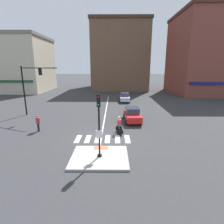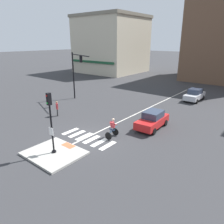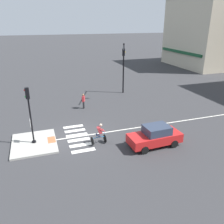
% 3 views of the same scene
% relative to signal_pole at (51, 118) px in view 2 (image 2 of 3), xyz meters
% --- Properties ---
extents(ground_plane, '(300.00, 300.00, 0.00)m').
position_rel_signal_pole_xyz_m(ground_plane, '(0.00, 3.38, -2.83)').
color(ground_plane, '#333335').
extents(traffic_island, '(4.00, 3.37, 0.15)m').
position_rel_signal_pole_xyz_m(traffic_island, '(0.00, 0.01, -2.75)').
color(traffic_island, '#A3A099').
rests_on(traffic_island, ground).
extents(tactile_pad_front, '(1.10, 0.60, 0.01)m').
position_rel_signal_pole_xyz_m(tactile_pad_front, '(0.00, 1.34, -2.67)').
color(tactile_pad_front, '#DB5B38').
rests_on(tactile_pad_front, traffic_island).
extents(signal_pole, '(0.44, 0.38, 4.44)m').
position_rel_signal_pole_xyz_m(signal_pole, '(0.00, 0.00, 0.00)').
color(signal_pole, black).
rests_on(signal_pole, traffic_island).
extents(crosswalk_stripe_a, '(0.44, 1.80, 0.01)m').
position_rel_signal_pole_xyz_m(crosswalk_stripe_a, '(-2.22, 3.47, -2.82)').
color(crosswalk_stripe_a, silver).
rests_on(crosswalk_stripe_a, ground).
extents(crosswalk_stripe_b, '(0.44, 1.80, 0.01)m').
position_rel_signal_pole_xyz_m(crosswalk_stripe_b, '(-1.33, 3.47, -2.82)').
color(crosswalk_stripe_b, silver).
rests_on(crosswalk_stripe_b, ground).
extents(crosswalk_stripe_c, '(0.44, 1.80, 0.01)m').
position_rel_signal_pole_xyz_m(crosswalk_stripe_c, '(-0.44, 3.47, -2.82)').
color(crosswalk_stripe_c, silver).
rests_on(crosswalk_stripe_c, ground).
extents(crosswalk_stripe_d, '(0.44, 1.80, 0.01)m').
position_rel_signal_pole_xyz_m(crosswalk_stripe_d, '(0.44, 3.47, -2.82)').
color(crosswalk_stripe_d, silver).
rests_on(crosswalk_stripe_d, ground).
extents(crosswalk_stripe_e, '(0.44, 1.80, 0.01)m').
position_rel_signal_pole_xyz_m(crosswalk_stripe_e, '(1.33, 3.47, -2.82)').
color(crosswalk_stripe_e, silver).
rests_on(crosswalk_stripe_e, ground).
extents(crosswalk_stripe_f, '(0.44, 1.80, 0.01)m').
position_rel_signal_pole_xyz_m(crosswalk_stripe_f, '(2.22, 3.47, -2.82)').
color(crosswalk_stripe_f, silver).
rests_on(crosswalk_stripe_f, ground).
extents(lane_centre_line, '(0.14, 28.00, 0.01)m').
position_rel_signal_pole_xyz_m(lane_centre_line, '(-0.15, 13.38, -2.82)').
color(lane_centre_line, silver).
rests_on(lane_centre_line, ground).
extents(traffic_light_mast, '(5.26, 2.19, 6.40)m').
position_rel_signal_pole_xyz_m(traffic_light_mast, '(-9.71, 11.24, 1.43)').
color(traffic_light_mast, black).
rests_on(traffic_light_mast, ground).
extents(building_corner_right, '(15.16, 15.08, 13.89)m').
position_rel_signal_pole_xyz_m(building_corner_right, '(-23.96, 36.48, 4.13)').
color(building_corner_right, beige).
rests_on(building_corner_right, ground).
extents(car_red_eastbound_mid, '(1.98, 4.17, 1.64)m').
position_rel_signal_pole_xyz_m(car_red_eastbound_mid, '(3.19, 8.88, -2.02)').
color(car_red_eastbound_mid, red).
rests_on(car_red_eastbound_mid, ground).
extents(car_silver_eastbound_distant, '(1.88, 4.12, 1.64)m').
position_rel_signal_pole_xyz_m(car_silver_eastbound_distant, '(3.04, 21.18, -2.02)').
color(car_silver_eastbound_distant, silver).
rests_on(car_silver_eastbound_distant, ground).
extents(cyclist, '(0.74, 1.14, 1.68)m').
position_rel_signal_pole_xyz_m(cyclist, '(1.54, 4.91, -1.96)').
color(cyclist, black).
rests_on(cyclist, ground).
extents(pedestrian_at_curb_left, '(0.47, 0.39, 1.67)m').
position_rel_signal_pole_xyz_m(pedestrian_at_curb_left, '(-6.56, 5.39, -1.85)').
color(pedestrian_at_curb_left, black).
rests_on(pedestrian_at_curb_left, ground).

